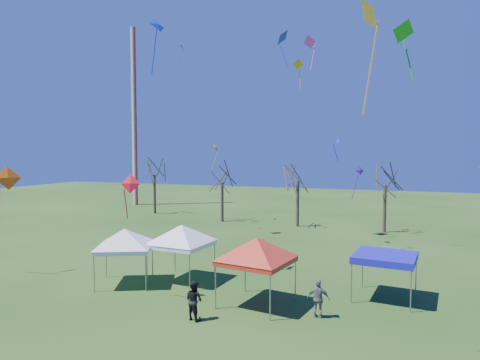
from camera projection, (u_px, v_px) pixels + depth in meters
The scene contains 24 objects.
ground at pixel (236, 315), 19.90m from camera, with size 140.00×140.00×0.00m, color #204215.
radio_mast at pixel (134, 117), 60.47m from camera, with size 0.70×0.70×25.00m, color silver.
tree_0 at pixel (154, 161), 52.24m from camera, with size 3.83×3.83×8.44m.
tree_1 at pixel (222, 168), 46.30m from camera, with size 3.42×3.42×7.54m.
tree_2 at pixel (298, 165), 43.17m from camera, with size 3.71×3.71×8.18m.
tree_3 at pixel (385, 168), 40.03m from camera, with size 3.59×3.59×7.91m.
tent_white_west at pixel (124, 232), 24.46m from camera, with size 3.92×3.92×3.70m.
tent_white_mid at pixel (181, 229), 25.09m from camera, with size 4.33×4.33×3.83m.
tent_red at pixel (257, 242), 21.05m from camera, with size 4.37×4.37×3.92m.
tent_blue at pixel (385, 258), 21.98m from camera, with size 3.34×3.34×2.35m.
person_grey at pixel (318, 299), 19.57m from camera, with size 1.03×0.43×1.76m, color slate.
person_dark at pixel (194, 300), 19.33m from camera, with size 0.87×0.68×1.79m, color black.
kite_27 at pixel (403, 32), 17.62m from camera, with size 1.27×1.21×2.57m.
kite_19 at pixel (337, 143), 34.47m from camera, with size 0.63×0.71×1.95m.
kite_18 at pixel (298, 65), 27.94m from camera, with size 0.85×0.72×1.94m.
kite_24 at pixel (310, 42), 31.06m from camera, with size 1.14×0.88×2.63m.
kite_13 at pixel (216, 148), 41.06m from camera, with size 0.76×1.07×2.57m.
kite_8 at pixel (157, 25), 25.23m from camera, with size 1.13×1.37×3.41m.
kite_5 at pixel (370, 15), 14.70m from camera, with size 1.02×1.41×4.11m.
kite_1 at pixel (130, 184), 21.52m from camera, with size 1.07×0.65×2.32m.
kite_22 at pixel (359, 171), 37.09m from camera, with size 1.12×1.07×3.05m.
kite_2 at pixel (181, 46), 44.95m from camera, with size 1.16×1.53×3.35m.
kite_14 at pixel (8, 178), 26.23m from camera, with size 1.39×1.58×4.03m.
kite_11 at pixel (282, 37), 36.37m from camera, with size 1.09×1.54×3.19m.
Camera 1 is at (6.77, -18.23, 7.61)m, focal length 32.00 mm.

